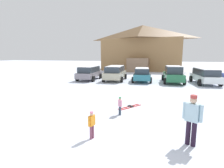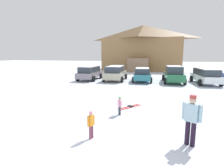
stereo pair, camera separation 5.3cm
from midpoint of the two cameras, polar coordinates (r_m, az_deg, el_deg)
name	(u,v)px [view 2 (the right image)]	position (r m, az deg, el deg)	size (l,w,h in m)	color
ski_lodge	(143,48)	(35.27, 10.05, 11.62)	(15.24, 10.41, 8.56)	#966F44
parked_grey_wagon	(90,72)	(20.85, -7.20, 3.79)	(2.25, 4.59, 1.62)	gray
parked_beige_suv	(115,73)	(20.10, 1.22, 3.75)	(2.39, 4.66, 1.69)	#B5AF93
parked_teal_hatchback	(142,74)	(19.83, 9.93, 3.13)	(2.39, 4.78, 1.50)	teal
parked_green_coupe	(174,74)	(19.60, 19.52, 2.99)	(2.29, 4.59, 1.79)	#236941
parked_white_suv	(206,75)	(20.06, 28.31, 2.47)	(2.46, 4.78, 1.58)	white
skier_child_in_pink_snowsuit	(120,105)	(8.55, 2.68, -6.84)	(0.23, 0.28, 0.89)	#2D394A
skier_adult_in_blue_parka	(191,118)	(6.18, 24.74, -9.91)	(0.56, 0.40, 1.67)	black
skier_child_in_orange_jacket	(91,123)	(6.24, -6.63, -12.64)	(0.20, 0.36, 0.99)	#763C52
pair_of_skis	(130,107)	(9.97, 6.01, -7.41)	(1.16, 1.46, 0.08)	red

